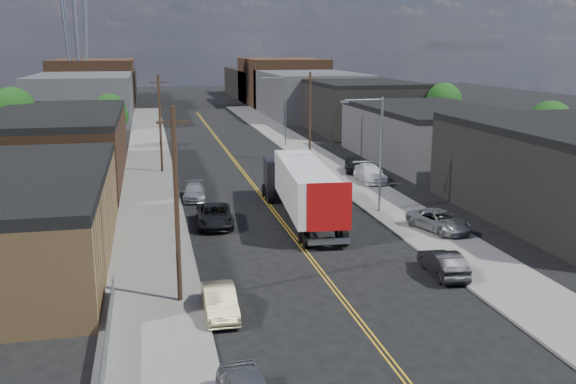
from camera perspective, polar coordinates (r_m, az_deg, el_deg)
name	(u,v)px	position (r m, az deg, el deg)	size (l,w,h in m)	color
ground	(224,148)	(82.54, -5.67, 3.92)	(260.00, 260.00, 0.00)	black
centerline	(241,169)	(67.88, -4.17, 2.01)	(0.32, 120.00, 0.01)	gold
sidewalk_left	(149,173)	(67.21, -12.22, 1.70)	(5.00, 140.00, 0.15)	slate
sidewalk_right	(328,165)	(69.81, 3.57, 2.38)	(5.00, 140.00, 0.15)	slate
warehouse_tan	(2,220)	(41.17, -24.04, -2.27)	(12.00, 22.00, 5.60)	olive
warehouse_brown	(59,146)	(66.26, -19.72, 3.91)	(12.00, 26.00, 6.60)	#472D1C
industrial_right_b	(432,134)	(74.62, 12.70, 5.09)	(14.00, 24.00, 6.10)	#3A3A3D
industrial_right_c	(359,106)	(98.56, 6.35, 7.58)	(14.00, 22.00, 7.60)	black
skyline_left_a	(84,98)	(116.82, -17.68, 7.98)	(16.00, 30.00, 8.00)	#3A3A3D
skyline_right_a	(309,94)	(119.98, 1.90, 8.68)	(16.00, 30.00, 8.00)	#3A3A3D
skyline_left_b	(94,84)	(141.62, -16.83, 9.20)	(16.00, 26.00, 10.00)	#472D1C
skyline_right_b	(282,82)	(144.24, -0.56, 9.79)	(16.00, 26.00, 10.00)	#472D1C
skyline_left_c	(101,85)	(161.62, -16.28, 9.09)	(16.00, 40.00, 7.00)	black
skyline_right_c	(266,83)	(163.92, -2.01, 9.63)	(16.00, 40.00, 7.00)	black
streetlight_near	(376,145)	(49.59, 7.85, 4.13)	(3.39, 0.25, 9.00)	gray
streetlight_far	(282,105)	(83.09, -0.50, 7.74)	(3.39, 0.25, 9.00)	gray
utility_pole_left_near	(177,205)	(31.95, -9.88, -1.12)	(1.60, 0.26, 10.00)	black
utility_pole_left_far	(160,123)	(66.45, -11.30, 6.04)	(1.60, 0.26, 10.00)	black
utility_pole_right	(310,116)	(71.61, 1.96, 6.76)	(1.60, 0.26, 10.00)	black
chainlink_fence	(105,356)	(27.42, -15.96, -13.86)	(0.05, 16.00, 1.22)	slate
tree_left_mid	(13,113)	(77.73, -23.23, 6.47)	(5.10, 5.04, 8.37)	black
tree_left_far	(110,113)	(83.53, -15.51, 6.78)	(4.35, 4.20, 6.97)	black
tree_right_near	(550,126)	(69.75, 22.30, 5.42)	(4.60, 4.48, 7.44)	black
tree_right_far	(444,103)	(90.41, 13.71, 7.70)	(4.85, 4.76, 7.91)	black
semi_truck	(299,185)	(48.26, 0.97, 0.63)	(3.97, 17.08, 4.43)	silver
car_left_b	(220,302)	(31.55, -6.08, -9.66)	(1.51, 4.32, 1.42)	tan
car_left_c	(214,216)	(46.72, -6.55, -2.09)	(2.53, 5.49, 1.52)	black
car_left_d	(194,192)	(54.99, -8.36, 0.02)	(1.84, 4.53, 1.32)	#AAADAF
car_right_oncoming	(443,263)	(37.60, 13.61, -6.16)	(1.55, 4.45, 1.47)	black
car_right_lot_a	(439,221)	(45.92, 13.30, -2.50)	(2.34, 5.07, 1.41)	gray
car_right_lot_b	(370,173)	(61.43, 7.29, 1.67)	(2.19, 5.39, 1.56)	white
car_right_lot_c	(354,164)	(65.92, 5.89, 2.46)	(1.83, 4.55, 1.55)	black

